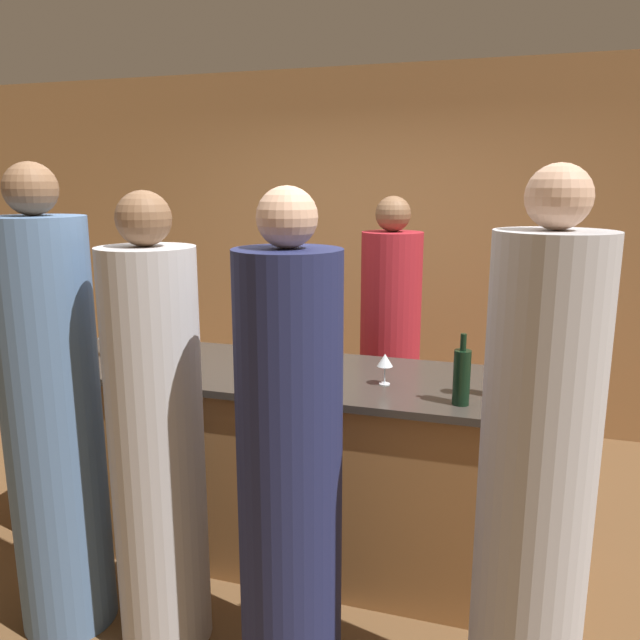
{
  "coord_description": "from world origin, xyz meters",
  "views": [
    {
      "loc": [
        1.04,
        -2.83,
        1.91
      ],
      "look_at": [
        0.14,
        0.1,
        1.24
      ],
      "focal_mm": 35.0,
      "sensor_mm": 36.0,
      "label": 1
    }
  ],
  "objects_px": {
    "guest_3": "(535,497)",
    "bartender": "(390,356)",
    "guest_0": "(53,424)",
    "wine_bottle_1": "(462,376)",
    "guest_2": "(157,445)",
    "wine_bottle_0": "(504,372)",
    "guest_1": "(290,468)"
  },
  "relations": [
    {
      "from": "wine_bottle_0",
      "to": "guest_1",
      "type": "bearing_deg",
      "value": -135.52
    },
    {
      "from": "guest_0",
      "to": "guest_3",
      "type": "relative_size",
      "value": 1.01
    },
    {
      "from": "bartender",
      "to": "guest_0",
      "type": "distance_m",
      "value": 2.04
    },
    {
      "from": "wine_bottle_0",
      "to": "wine_bottle_1",
      "type": "distance_m",
      "value": 0.22
    },
    {
      "from": "guest_0",
      "to": "guest_1",
      "type": "distance_m",
      "value": 1.06
    },
    {
      "from": "guest_3",
      "to": "bartender",
      "type": "bearing_deg",
      "value": 114.74
    },
    {
      "from": "guest_1",
      "to": "wine_bottle_0",
      "type": "xyz_separation_m",
      "value": [
        0.74,
        0.72,
        0.23
      ]
    },
    {
      "from": "guest_3",
      "to": "wine_bottle_0",
      "type": "bearing_deg",
      "value": 99.0
    },
    {
      "from": "wine_bottle_1",
      "to": "guest_2",
      "type": "bearing_deg",
      "value": -155.68
    },
    {
      "from": "wine_bottle_1",
      "to": "bartender",
      "type": "bearing_deg",
      "value": 114.49
    },
    {
      "from": "bartender",
      "to": "guest_1",
      "type": "distance_m",
      "value": 1.73
    },
    {
      "from": "guest_1",
      "to": "guest_3",
      "type": "xyz_separation_m",
      "value": [
        0.86,
        -0.04,
        0.04
      ]
    },
    {
      "from": "bartender",
      "to": "guest_2",
      "type": "xyz_separation_m",
      "value": [
        -0.64,
        -1.67,
        0.02
      ]
    },
    {
      "from": "bartender",
      "to": "guest_2",
      "type": "bearing_deg",
      "value": 69.06
    },
    {
      "from": "bartender",
      "to": "guest_3",
      "type": "height_order",
      "value": "guest_3"
    },
    {
      "from": "guest_0",
      "to": "wine_bottle_1",
      "type": "bearing_deg",
      "value": 19.06
    },
    {
      "from": "guest_3",
      "to": "wine_bottle_1",
      "type": "xyz_separation_m",
      "value": [
        -0.29,
        0.62,
        0.2
      ]
    },
    {
      "from": "guest_2",
      "to": "guest_3",
      "type": "distance_m",
      "value": 1.45
    },
    {
      "from": "guest_0",
      "to": "wine_bottle_1",
      "type": "relative_size",
      "value": 6.45
    },
    {
      "from": "wine_bottle_1",
      "to": "guest_0",
      "type": "bearing_deg",
      "value": -160.94
    },
    {
      "from": "guest_1",
      "to": "wine_bottle_0",
      "type": "bearing_deg",
      "value": 44.48
    },
    {
      "from": "bartender",
      "to": "guest_0",
      "type": "relative_size",
      "value": 0.92
    },
    {
      "from": "bartender",
      "to": "guest_1",
      "type": "relative_size",
      "value": 0.97
    },
    {
      "from": "bartender",
      "to": "wine_bottle_1",
      "type": "bearing_deg",
      "value": 114.49
    },
    {
      "from": "guest_3",
      "to": "guest_0",
      "type": "bearing_deg",
      "value": 178.39
    },
    {
      "from": "guest_2",
      "to": "wine_bottle_0",
      "type": "height_order",
      "value": "guest_2"
    },
    {
      "from": "bartender",
      "to": "guest_0",
      "type": "bearing_deg",
      "value": 57.04
    },
    {
      "from": "guest_0",
      "to": "guest_3",
      "type": "height_order",
      "value": "guest_0"
    },
    {
      "from": "guest_1",
      "to": "wine_bottle_1",
      "type": "bearing_deg",
      "value": 45.62
    },
    {
      "from": "guest_2",
      "to": "wine_bottle_0",
      "type": "relative_size",
      "value": 6.58
    },
    {
      "from": "guest_2",
      "to": "wine_bottle_1",
      "type": "distance_m",
      "value": 1.3
    },
    {
      "from": "guest_0",
      "to": "guest_3",
      "type": "xyz_separation_m",
      "value": [
        1.92,
        -0.05,
        -0.01
      ]
    }
  ]
}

